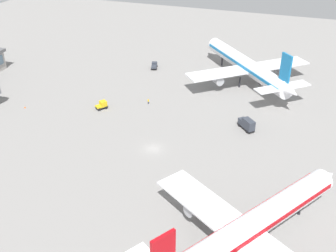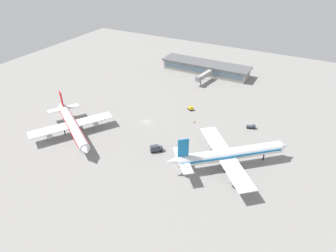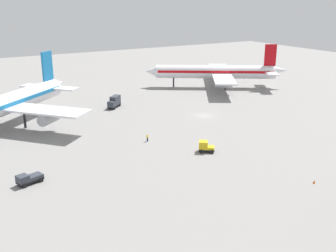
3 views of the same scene
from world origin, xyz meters
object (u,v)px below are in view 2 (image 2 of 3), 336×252
airplane_at_gate (72,125)px  safety_cone_mid_apron (107,78)px  catering_truck (156,149)px  safety_cone_near_gate (194,92)px  pushback_tractor (251,127)px  ground_crew_worker (194,122)px  baggage_tug (191,108)px  airplane_taxiing (229,154)px

airplane_at_gate → safety_cone_mid_apron: size_ratio=73.88×
catering_truck → safety_cone_near_gate: 65.34m
pushback_tractor → ground_crew_worker: (27.82, 8.84, -0.12)m
pushback_tractor → ground_crew_worker: 29.19m
ground_crew_worker → baggage_tug: bearing=-31.5°
catering_truck → safety_cone_near_gate: bearing=55.3°
airplane_at_gate → safety_cone_near_gate: bearing=98.2°
baggage_tug → ground_crew_worker: 13.97m
catering_truck → safety_cone_mid_apron: bearing=98.6°
pushback_tractor → safety_cone_near_gate: size_ratio=7.94×
airplane_at_gate → airplane_taxiing: airplane_taxiing is taller
baggage_tug → safety_cone_mid_apron: bearing=-155.2°
safety_cone_near_gate → ground_crew_worker: bearing=113.8°
catering_truck → safety_cone_mid_apron: 91.17m
ground_crew_worker → safety_cone_near_gate: ground_crew_worker is taller
airplane_at_gate → catering_truck: size_ratio=8.23×
airplane_taxiing → pushback_tractor: (-1.44, -33.76, -5.05)m
airplane_taxiing → catering_truck: (31.72, 5.91, -4.33)m
safety_cone_near_gate → airplane_taxiing: bearing=125.1°
catering_truck → ground_crew_worker: 31.31m
airplane_at_gate → pushback_tractor: bearing=64.6°
airplane_at_gate → catering_truck: bearing=42.4°
pushback_tractor → safety_cone_near_gate: (42.71, -24.94, -0.67)m
airplane_at_gate → airplane_taxiing: 75.32m
pushback_tractor → baggage_tug: 35.33m
airplane_taxiing → safety_cone_mid_apron: bearing=112.9°
airplane_at_gate → safety_cone_near_gate: size_ratio=73.88×
airplane_at_gate → pushback_tractor: 89.07m
airplane_at_gate → safety_cone_mid_apron: bearing=147.3°
airplane_taxiing → safety_cone_near_gate: (41.27, -58.71, -5.72)m
pushback_tractor → baggage_tug: bearing=158.1°
baggage_tug → safety_cone_near_gate: (7.50, -21.94, -0.86)m
airplane_taxiing → baggage_tug: airplane_taxiing is taller
baggage_tug → catering_truck: bearing=-51.2°
airplane_taxiing → catering_truck: 32.55m
ground_crew_worker → safety_cone_near_gate: 36.92m
airplane_at_gate → safety_cone_near_gate: 79.17m
airplane_taxiing → safety_cone_near_gate: bearing=84.2°
airplane_at_gate → catering_truck: (-42.45, -7.19, -3.86)m
safety_cone_near_gate → catering_truck: bearing=98.4°
airplane_taxiing → pushback_tractor: bearing=46.6°
ground_crew_worker → safety_cone_mid_apron: bearing=8.1°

